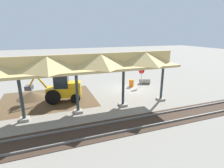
{
  "coord_description": "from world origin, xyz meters",
  "views": [
    {
      "loc": [
        8.93,
        18.0,
        6.49
      ],
      "look_at": [
        3.22,
        2.39,
        1.6
      ],
      "focal_mm": 28.0,
      "sensor_mm": 36.0,
      "label": 1
    }
  ],
  "objects_px": {
    "stop_sign": "(142,73)",
    "traffic_barrel": "(131,83)",
    "concrete_pipe": "(145,81)",
    "backhoe": "(63,89)"
  },
  "relations": [
    {
      "from": "backhoe",
      "to": "traffic_barrel",
      "type": "relative_size",
      "value": 5.81
    },
    {
      "from": "backhoe",
      "to": "concrete_pipe",
      "type": "height_order",
      "value": "backhoe"
    },
    {
      "from": "concrete_pipe",
      "to": "backhoe",
      "type": "bearing_deg",
      "value": 13.67
    },
    {
      "from": "stop_sign",
      "to": "concrete_pipe",
      "type": "distance_m",
      "value": 1.88
    },
    {
      "from": "backhoe",
      "to": "traffic_barrel",
      "type": "xyz_separation_m",
      "value": [
        -8.43,
        -2.02,
        -0.82
      ]
    },
    {
      "from": "concrete_pipe",
      "to": "traffic_barrel",
      "type": "distance_m",
      "value": 2.32
    },
    {
      "from": "stop_sign",
      "to": "backhoe",
      "type": "height_order",
      "value": "backhoe"
    },
    {
      "from": "stop_sign",
      "to": "traffic_barrel",
      "type": "height_order",
      "value": "stop_sign"
    },
    {
      "from": "stop_sign",
      "to": "traffic_barrel",
      "type": "xyz_separation_m",
      "value": [
        1.22,
        -0.25,
        -1.26
      ]
    },
    {
      "from": "stop_sign",
      "to": "concrete_pipe",
      "type": "xyz_separation_m",
      "value": [
        -1.02,
        -0.83,
        -1.35
      ]
    }
  ]
}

